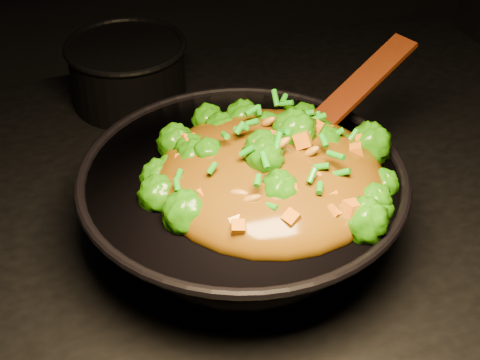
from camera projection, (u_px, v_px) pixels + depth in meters
name	position (u px, v px, depth m)	size (l,w,h in m)	color
wok	(243.00, 210.00, 0.97)	(0.41, 0.41, 0.12)	black
stir_fry	(270.00, 149.00, 0.90)	(0.29, 0.29, 0.10)	#236E07
spatula	(345.00, 99.00, 1.00)	(0.26, 0.04, 0.01)	#341606
back_pot	(128.00, 72.00, 1.26)	(0.20, 0.20, 0.11)	black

